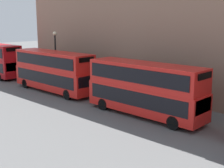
{
  "coord_description": "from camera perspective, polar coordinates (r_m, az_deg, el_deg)",
  "views": [
    {
      "loc": [
        -17.35,
        2.79,
        7.56
      ],
      "look_at": [
        0.48,
        20.01,
        2.4
      ],
      "focal_mm": 50.0,
      "sensor_mm": 36.0,
      "label": 1
    }
  ],
  "objects": [
    {
      "name": "bus_second_in_queue",
      "position": [
        24.57,
        5.99,
        -0.58
      ],
      "size": [
        2.59,
        10.16,
        4.23
      ],
      "color": "red",
      "rests_on": "ground"
    },
    {
      "name": "street_lamp",
      "position": [
        35.73,
        -10.3,
        5.65
      ],
      "size": [
        0.44,
        0.44,
        6.23
      ],
      "color": "black",
      "rests_on": "ground"
    },
    {
      "name": "bus_third_in_queue",
      "position": [
        33.32,
        -10.72,
        2.57
      ],
      "size": [
        2.59,
        10.76,
        4.25
      ],
      "color": "red",
      "rests_on": "ground"
    }
  ]
}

